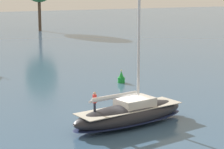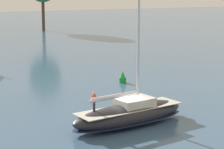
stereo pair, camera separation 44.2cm
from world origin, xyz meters
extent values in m
plane|color=#385675|center=(0.00, 0.00, 0.00)|extent=(400.00, 400.00, 0.00)
cylinder|color=#4C3828|center=(24.83, 86.40, 5.25)|extent=(0.84, 0.84, 10.51)
ellipsoid|color=#232328|center=(0.00, 0.00, 0.93)|extent=(11.24, 4.16, 1.87)
ellipsoid|color=#19234C|center=(0.00, 0.00, 0.42)|extent=(11.35, 4.20, 0.22)
cube|color=#BCB7A8|center=(0.00, 0.00, 1.48)|extent=(9.88, 3.54, 0.06)
cube|color=beige|center=(0.55, 0.06, 1.89)|extent=(3.28, 2.45, 0.77)
cylinder|color=silver|center=(0.87, 0.09, 8.37)|extent=(0.22, 0.22, 13.73)
cylinder|color=silver|center=(-1.58, -0.16, 2.61)|extent=(4.94, 0.68, 0.19)
cylinder|color=white|center=(-1.58, -0.16, 2.74)|extent=(4.46, 0.74, 0.30)
cylinder|color=#232838|center=(-3.32, 0.04, 1.93)|extent=(0.22, 0.22, 0.85)
cylinder|color=red|center=(-3.32, 0.04, 2.68)|extent=(0.37, 0.37, 0.65)
sphere|color=tan|center=(-3.32, 0.04, 3.13)|extent=(0.24, 0.24, 0.24)
cylinder|color=green|center=(8.27, 15.02, 0.33)|extent=(0.87, 0.87, 0.66)
cone|color=green|center=(8.27, 15.02, 1.06)|extent=(0.66, 0.66, 0.80)
sphere|color=#F2F266|center=(8.27, 15.02, 1.54)|extent=(0.16, 0.16, 0.16)
camera|label=1|loc=(-19.01, -29.90, 11.20)|focal=70.00mm
camera|label=2|loc=(-18.63, -30.12, 11.20)|focal=70.00mm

